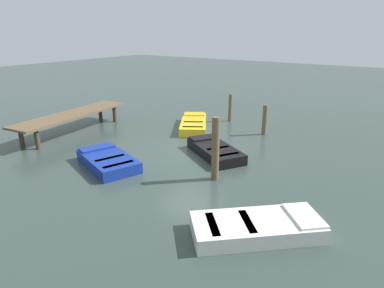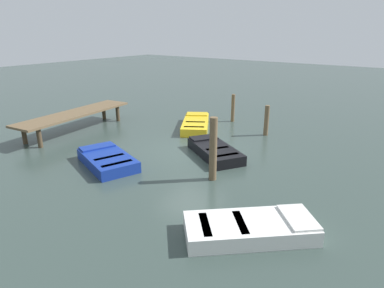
{
  "view_description": "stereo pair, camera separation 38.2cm",
  "coord_description": "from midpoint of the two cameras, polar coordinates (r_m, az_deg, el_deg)",
  "views": [
    {
      "loc": [
        -10.62,
        -7.24,
        4.81
      ],
      "look_at": [
        0.0,
        0.0,
        0.35
      ],
      "focal_mm": 31.03,
      "sensor_mm": 36.0,
      "label": 1
    },
    {
      "loc": [
        -10.4,
        -7.55,
        4.81
      ],
      "look_at": [
        0.0,
        0.0,
        0.35
      ],
      "focal_mm": 31.03,
      "sensor_mm": 36.0,
      "label": 2
    }
  ],
  "objects": [
    {
      "name": "ground_plane",
      "position": [
        13.72,
        0.8,
        -1.38
      ],
      "size": [
        80.0,
        80.0,
        0.0
      ],
      "primitive_type": "plane",
      "color": "#33423D"
    },
    {
      "name": "dock_segment",
      "position": [
        17.24,
        -18.85,
        4.78
      ],
      "size": [
        6.34,
        2.19,
        0.95
      ],
      "rotation": [
        0.0,
        0.0,
        0.12
      ],
      "color": "brown",
      "rests_on": "ground_plane"
    },
    {
      "name": "rowboat_blue",
      "position": [
        12.7,
        -13.53,
        -2.64
      ],
      "size": [
        2.26,
        3.01,
        0.46
      ],
      "rotation": [
        0.0,
        0.0,
        1.23
      ],
      "color": "navy",
      "rests_on": "ground_plane"
    },
    {
      "name": "rowboat_yellow",
      "position": [
        17.03,
        1.27,
        3.48
      ],
      "size": [
        3.43,
        2.77,
        0.46
      ],
      "rotation": [
        0.0,
        0.0,
        0.55
      ],
      "color": "gold",
      "rests_on": "ground_plane"
    },
    {
      "name": "rowboat_white",
      "position": [
        8.52,
        11.35,
        -13.95
      ],
      "size": [
        3.1,
        3.22,
        0.46
      ],
      "rotation": [
        0.0,
        0.0,
        5.45
      ],
      "color": "silver",
      "rests_on": "ground_plane"
    },
    {
      "name": "rowboat_black",
      "position": [
        13.3,
        4.73,
        -1.14
      ],
      "size": [
        2.54,
        3.06,
        0.46
      ],
      "rotation": [
        0.0,
        0.0,
        1.02
      ],
      "color": "black",
      "rests_on": "ground_plane"
    },
    {
      "name": "mooring_piling_near_left",
      "position": [
        10.91,
        4.65,
        -0.92
      ],
      "size": [
        0.26,
        0.26,
        2.16
      ],
      "primitive_type": "cylinder",
      "color": "brown",
      "rests_on": "ground_plane"
    },
    {
      "name": "mooring_piling_far_right",
      "position": [
        16.15,
        13.35,
        3.95
      ],
      "size": [
        0.22,
        0.22,
        1.44
      ],
      "primitive_type": "cylinder",
      "color": "brown",
      "rests_on": "ground_plane"
    },
    {
      "name": "mooring_piling_mid_right",
      "position": [
        18.31,
        7.65,
        6.16
      ],
      "size": [
        0.19,
        0.19,
        1.5
      ],
      "primitive_type": "cylinder",
      "color": "brown",
      "rests_on": "ground_plane"
    }
  ]
}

